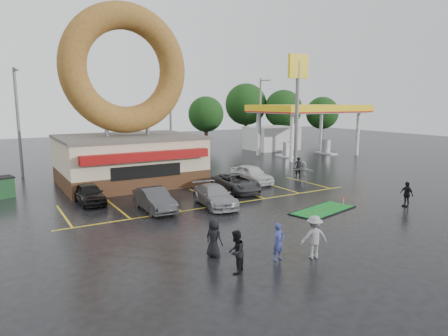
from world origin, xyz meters
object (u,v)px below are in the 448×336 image
shell_sign (298,90)px  streetlight_left (18,120)px  car_black (89,194)px  car_grey (236,183)px  car_silver (215,196)px  person_blue (278,242)px  streetlight_mid (171,116)px  person_cameraman (406,194)px  car_dgrey (155,200)px  car_white (251,174)px  streetlight_right (261,114)px  putting_green (323,210)px  gas_station (292,123)px  donut_shop (128,126)px

shell_sign → streetlight_left: 24.46m
car_black → car_grey: 9.79m
car_silver → person_blue: size_ratio=2.81×
streetlight_mid → person_cameraman: (5.13, -23.49, -4.01)m
car_dgrey → car_white: 10.03m
streetlight_right → car_black: (-23.13, -13.92, -4.16)m
shell_sign → putting_green: 17.15m
gas_station → streetlight_right: (-4.00, 0.98, 1.08)m
car_dgrey → car_silver: (3.54, -0.85, -0.03)m
streetlight_left → car_silver: bearing=-60.5°
donut_shop → streetlight_mid: size_ratio=1.50×
streetlight_left → person_cameraman: bearing=-49.6°
person_cameraman → putting_green: bearing=-104.0°
streetlight_left → car_dgrey: streetlight_left is taller
streetlight_left → car_dgrey: (5.75, -15.57, -4.13)m
car_silver → car_grey: size_ratio=0.96×
car_black → car_silver: (6.42, -4.50, 0.00)m
car_white → person_cameraman: 11.32m
donut_shop → car_black: bearing=-129.7°
car_grey → person_blue: person_blue is taller
donut_shop → person_blue: size_ratio=8.81×
car_grey → person_cameraman: 10.92m
gas_station → putting_green: 27.09m
car_silver → streetlight_left: bearing=127.2°
donut_shop → streetlight_mid: bearing=48.6°
donut_shop → streetlight_left: (-7.00, 6.95, 0.32)m
streetlight_mid → putting_green: (0.15, -21.63, -4.75)m
shell_sign → streetlight_mid: 12.93m
donut_shop → streetlight_left: bearing=135.2°
car_dgrey → person_blue: 9.62m
streetlight_left → car_black: size_ratio=2.47×
car_dgrey → car_silver: car_dgrey is taller
car_dgrey → person_cameraman: (13.38, -6.92, 0.11)m
car_black → putting_green: 14.26m
donut_shop → streetlight_right: (19.00, 8.95, 0.32)m
gas_station → car_dgrey: (-24.25, -16.59, -3.04)m
shell_sign → car_grey: size_ratio=2.36×
shell_sign → putting_green: size_ratio=2.29×
streetlight_left → car_silver: streetlight_left is taller
gas_station → streetlight_mid: streetlight_mid is taller
streetlight_left → person_cameraman: (19.13, -22.49, -4.01)m
streetlight_mid → car_dgrey: streetlight_mid is taller
car_dgrey → car_grey: (6.72, 1.73, -0.03)m
car_grey → car_white: (2.61, 1.93, 0.09)m
donut_shop → car_white: (8.08, -4.97, -3.75)m
shell_sign → person_blue: bearing=-132.4°
person_blue → streetlight_mid: bearing=65.1°
shell_sign → streetlight_right: size_ratio=1.18×
person_blue → gas_station: bearing=38.5°
car_white → person_blue: bearing=-122.7°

